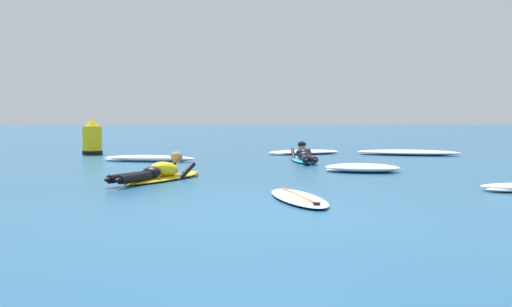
{
  "coord_description": "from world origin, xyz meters",
  "views": [
    {
      "loc": [
        -1.06,
        -6.96,
        1.15
      ],
      "look_at": [
        0.65,
        5.92,
        0.34
      ],
      "focal_mm": 42.12,
      "sensor_mm": 36.0,
      "label": 1
    }
  ],
  "objects_px": {
    "surfer_near": "(160,173)",
    "drifting_surfboard": "(298,198)",
    "surfer_far": "(304,156)",
    "channel_marker_buoy": "(92,140)"
  },
  "relations": [
    {
      "from": "surfer_near",
      "to": "drifting_surfboard",
      "type": "height_order",
      "value": "surfer_near"
    },
    {
      "from": "surfer_near",
      "to": "drifting_surfboard",
      "type": "xyz_separation_m",
      "value": [
        1.95,
        -2.77,
        -0.1
      ]
    },
    {
      "from": "surfer_far",
      "to": "drifting_surfboard",
      "type": "bearing_deg",
      "value": -102.79
    },
    {
      "from": "drifting_surfboard",
      "to": "channel_marker_buoy",
      "type": "relative_size",
      "value": 1.89
    },
    {
      "from": "channel_marker_buoy",
      "to": "drifting_surfboard",
      "type": "bearing_deg",
      "value": -68.31
    },
    {
      "from": "surfer_far",
      "to": "surfer_near",
      "type": "bearing_deg",
      "value": -130.37
    },
    {
      "from": "surfer_far",
      "to": "channel_marker_buoy",
      "type": "distance_m",
      "value": 6.72
    },
    {
      "from": "drifting_surfboard",
      "to": "channel_marker_buoy",
      "type": "xyz_separation_m",
      "value": [
        -4.15,
        10.43,
        0.4
      ]
    },
    {
      "from": "surfer_near",
      "to": "channel_marker_buoy",
      "type": "height_order",
      "value": "channel_marker_buoy"
    },
    {
      "from": "surfer_far",
      "to": "drifting_surfboard",
      "type": "distance_m",
      "value": 7.08
    }
  ]
}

